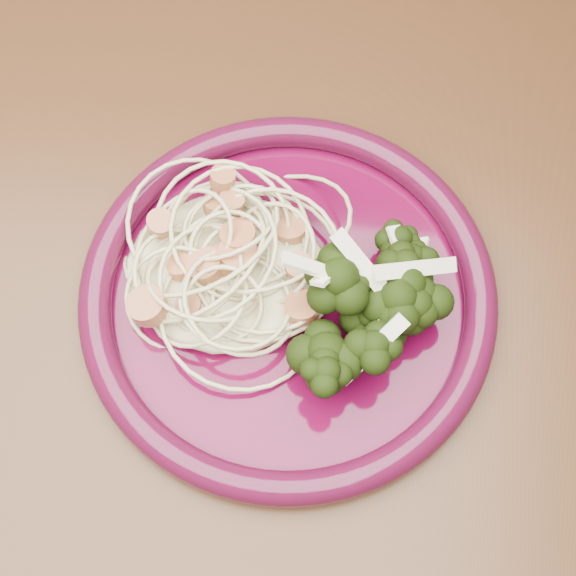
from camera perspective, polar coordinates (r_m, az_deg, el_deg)
The scene contains 6 objects.
dining_table at distance 0.63m, azimuth -9.11°, elevation -0.40°, with size 1.20×0.80×0.75m.
dinner_plate at distance 0.51m, azimuth 0.00°, elevation -0.46°, with size 0.32×0.32×0.02m.
spaghetti_pile at distance 0.51m, azimuth -4.50°, elevation 1.64°, with size 0.13×0.11×0.03m, color #C7C189.
scallop_cluster at distance 0.48m, azimuth -4.80°, elevation 3.36°, with size 0.11×0.11×0.04m, color #C17A4B, non-canonical shape.
broccoli_pile at distance 0.49m, azimuth 5.75°, elevation -1.63°, with size 0.08×0.13×0.05m, color black.
onion_garnish at distance 0.46m, azimuth 6.08°, elevation -0.26°, with size 0.06×0.09×0.05m, color #EEE9C7, non-canonical shape.
Camera 1 is at (0.13, -0.23, 1.23)m, focal length 50.00 mm.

